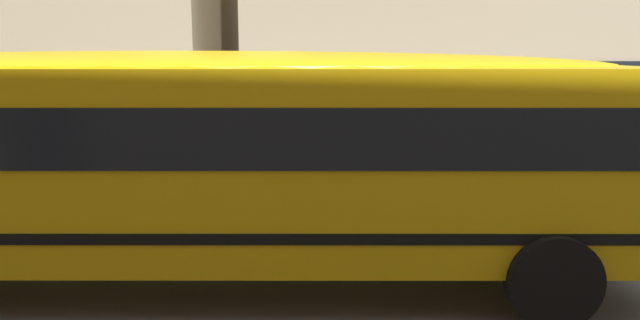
{
  "coord_description": "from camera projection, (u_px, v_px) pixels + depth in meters",
  "views": [
    {
      "loc": [
        3.47,
        -8.68,
        2.75
      ],
      "look_at": [
        3.35,
        -0.77,
        1.37
      ],
      "focal_mm": 35.24,
      "sensor_mm": 36.0,
      "label": 1
    }
  ],
  "objects": [
    {
      "name": "ground_plane",
      "position": [
        90.0,
        243.0,
        9.08
      ],
      "size": [
        400.0,
        400.0,
        0.0
      ],
      "primitive_type": "plane",
      "color": "#54514F"
    },
    {
      "name": "school_bus",
      "position": [
        157.0,
        148.0,
        7.27
      ],
      "size": [
        12.34,
        2.92,
        2.75
      ],
      "rotation": [
        0.0,
        0.0,
        3.16
      ],
      "color": "yellow",
      "rests_on": "ground_plane"
    },
    {
      "name": "lane_centreline",
      "position": [
        90.0,
        243.0,
        9.08
      ],
      "size": [
        110.0,
        0.16,
        0.01
      ],
      "primitive_type": "cube",
      "color": "silver",
      "rests_on": "ground_plane"
    },
    {
      "name": "sidewalk_far",
      "position": [
        199.0,
        156.0,
        16.65
      ],
      "size": [
        120.0,
        3.0,
        0.01
      ],
      "primitive_type": "cube",
      "color": "gray",
      "rests_on": "ground_plane"
    }
  ]
}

